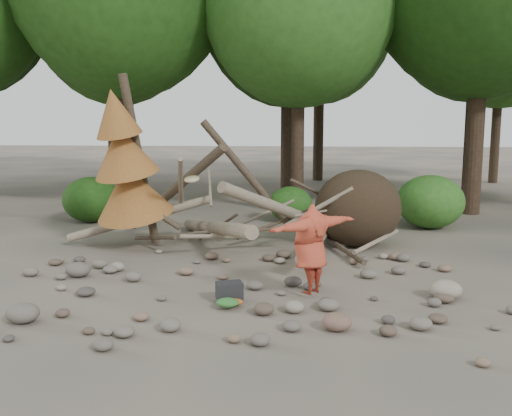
{
  "coord_description": "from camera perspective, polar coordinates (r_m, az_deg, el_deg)",
  "views": [
    {
      "loc": [
        1.17,
        -10.22,
        3.23
      ],
      "look_at": [
        0.22,
        1.5,
        1.4
      ],
      "focal_mm": 40.0,
      "sensor_mm": 36.0,
      "label": 1
    }
  ],
  "objects": [
    {
      "name": "backpack",
      "position": [
        10.29,
        -2.68,
        -8.56
      ],
      "size": [
        0.53,
        0.44,
        0.31
      ],
      "primitive_type": "cube",
      "rotation": [
        0.0,
        0.0,
        0.32
      ],
      "color": "black",
      "rests_on": "ground"
    },
    {
      "name": "dead_conifer",
      "position": [
        14.3,
        -12.83,
        4.13
      ],
      "size": [
        2.06,
        2.16,
        4.35
      ],
      "color": "#4C3F30",
      "rests_on": "ground"
    },
    {
      "name": "bush_right",
      "position": [
        17.81,
        17.03,
        0.61
      ],
      "size": [
        2.0,
        2.0,
        1.6
      ],
      "primitive_type": "ellipsoid",
      "color": "#326D21",
      "rests_on": "ground"
    },
    {
      "name": "ground",
      "position": [
        10.78,
        -1.81,
        -8.59
      ],
      "size": [
        120.0,
        120.0,
        0.0
      ],
      "primitive_type": "plane",
      "color": "#514C44",
      "rests_on": "ground"
    },
    {
      "name": "bush_mid",
      "position": [
        18.22,
        3.44,
        0.4
      ],
      "size": [
        1.4,
        1.4,
        1.12
      ],
      "primitive_type": "ellipsoid",
      "color": "#285C1A",
      "rests_on": "ground"
    },
    {
      "name": "bush_left",
      "position": [
        18.82,
        -16.15,
        0.83
      ],
      "size": [
        1.8,
        1.8,
        1.44
      ],
      "primitive_type": "ellipsoid",
      "color": "#1E4813",
      "rests_on": "ground"
    },
    {
      "name": "boulder_mid_left",
      "position": [
        12.43,
        -17.36,
        -5.9
      ],
      "size": [
        0.52,
        0.46,
        0.31
      ],
      "primitive_type": "ellipsoid",
      "color": "#5F5750",
      "rests_on": "ground"
    },
    {
      "name": "boulder_front_right",
      "position": [
        9.05,
        8.11,
        -11.2
      ],
      "size": [
        0.47,
        0.42,
        0.28
      ],
      "primitive_type": "ellipsoid",
      "color": "brown",
      "rests_on": "ground"
    },
    {
      "name": "boulder_mid_right",
      "position": [
        11.01,
        18.45,
        -7.74
      ],
      "size": [
        0.58,
        0.52,
        0.35
      ],
      "primitive_type": "ellipsoid",
      "color": "gray",
      "rests_on": "ground"
    },
    {
      "name": "cloth_green",
      "position": [
        9.92,
        -2.86,
        -9.7
      ],
      "size": [
        0.4,
        0.33,
        0.15
      ],
      "primitive_type": "ellipsoid",
      "color": "#2E692A",
      "rests_on": "ground"
    },
    {
      "name": "boulder_front_left",
      "position": [
        10.01,
        -22.29,
        -9.69
      ],
      "size": [
        0.54,
        0.48,
        0.32
      ],
      "primitive_type": "ellipsoid",
      "color": "#645D53",
      "rests_on": "ground"
    },
    {
      "name": "frisbee_thrower",
      "position": [
        10.41,
        5.49,
        -4.07
      ],
      "size": [
        3.24,
        1.77,
        2.17
      ],
      "color": "#B03E27",
      "rests_on": "ground"
    },
    {
      "name": "deadfall_pile",
      "position": [
        14.66,
        7.92,
        -0.18
      ],
      "size": [
        8.55,
        5.24,
        3.3
      ],
      "color": "#332619",
      "rests_on": "ground"
    },
    {
      "name": "cloth_orange",
      "position": [
        10.04,
        -2.07,
        -9.63
      ],
      "size": [
        0.27,
        0.22,
        0.1
      ],
      "primitive_type": "ellipsoid",
      "color": "#A1511B",
      "rests_on": "ground"
    }
  ]
}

